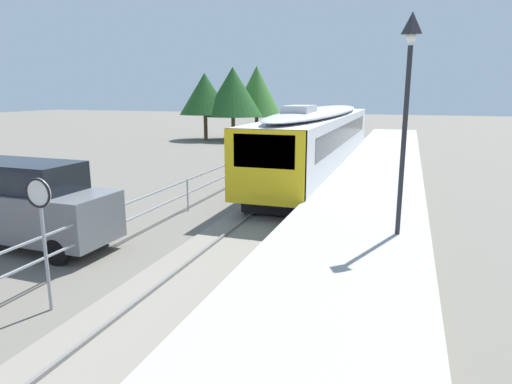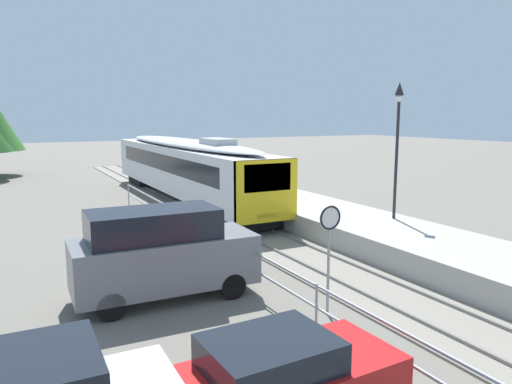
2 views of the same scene
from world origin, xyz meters
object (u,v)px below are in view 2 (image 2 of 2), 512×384
(commuter_train, at_px, (184,165))
(platform_lamp_mid_platform, at_px, (398,125))
(speed_limit_sign, at_px, (330,233))
(parked_van_grey, at_px, (162,253))
(parked_hatchback_red, at_px, (280,379))

(commuter_train, distance_m, platform_lamp_mid_platform, 13.41)
(platform_lamp_mid_platform, distance_m, speed_limit_sign, 8.60)
(commuter_train, height_order, platform_lamp_mid_platform, platform_lamp_mid_platform)
(speed_limit_sign, bearing_deg, platform_lamp_mid_platform, 35.31)
(platform_lamp_mid_platform, height_order, speed_limit_sign, platform_lamp_mid_platform)
(commuter_train, xyz_separation_m, parked_van_grey, (-5.68, -14.18, -0.85))
(speed_limit_sign, height_order, parked_van_grey, speed_limit_sign)
(commuter_train, bearing_deg, platform_lamp_mid_platform, -70.57)
(parked_hatchback_red, height_order, parked_van_grey, parked_van_grey)
(platform_lamp_mid_platform, bearing_deg, parked_hatchback_red, -141.56)
(commuter_train, height_order, speed_limit_sign, commuter_train)
(parked_hatchback_red, bearing_deg, parked_van_grey, 90.20)
(platform_lamp_mid_platform, distance_m, parked_hatchback_red, 13.38)
(parked_van_grey, bearing_deg, speed_limit_sign, -41.95)
(commuter_train, relative_size, platform_lamp_mid_platform, 3.74)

